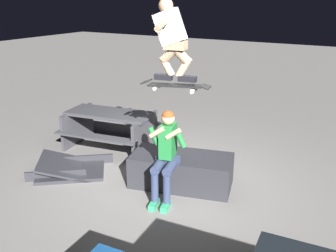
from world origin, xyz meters
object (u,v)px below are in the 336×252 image
object	(u,v)px
kicker_ramp	(71,168)
picnic_table_back	(110,124)
person_sitting_on_ledge	(166,151)
skater_airborne	(172,36)
ledge_box_main	(181,170)
skateboard	(175,86)

from	to	relation	value
kicker_ramp	picnic_table_back	world-z (taller)	picnic_table_back
person_sitting_on_ledge	skater_airborne	xyz separation A→B (m)	(0.03, -0.20, 1.64)
ledge_box_main	kicker_ramp	bearing A→B (deg)	15.88
ledge_box_main	picnic_table_back	xyz separation A→B (m)	(1.99, -0.69, 0.24)
skater_airborne	kicker_ramp	world-z (taller)	skater_airborne
ledge_box_main	skateboard	xyz separation A→B (m)	(-0.01, 0.24, 1.45)
ledge_box_main	kicker_ramp	distance (m)	1.98
ledge_box_main	person_sitting_on_ledge	bearing A→B (deg)	86.80
picnic_table_back	skateboard	bearing A→B (deg)	155.00
skateboard	ledge_box_main	bearing A→B (deg)	-88.60
skateboard	kicker_ramp	bearing A→B (deg)	9.05
person_sitting_on_ledge	ledge_box_main	bearing A→B (deg)	-93.20
skateboard	kicker_ramp	xyz separation A→B (m)	(1.90, 0.30, -1.65)
ledge_box_main	person_sitting_on_ledge	xyz separation A→B (m)	(0.03, 0.45, 0.50)
kicker_ramp	person_sitting_on_ledge	bearing A→B (deg)	-177.20
skater_airborne	picnic_table_back	bearing A→B (deg)	-25.86
kicker_ramp	picnic_table_back	bearing A→B (deg)	-85.81
skateboard	picnic_table_back	distance (m)	2.51
skateboard	skater_airborne	bearing A→B (deg)	9.77
ledge_box_main	skater_airborne	bearing A→B (deg)	78.51
kicker_ramp	picnic_table_back	xyz separation A→B (m)	(0.09, -1.23, 0.44)
person_sitting_on_ledge	skateboard	size ratio (longest dim) A/B	1.30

